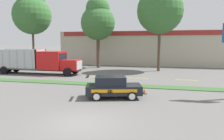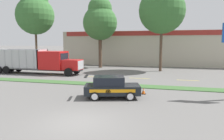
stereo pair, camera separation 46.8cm
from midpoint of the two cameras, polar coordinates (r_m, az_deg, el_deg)
ground_plane at (r=11.80m, az=-7.78°, el=-13.35°), size 600.00×600.00×0.00m
grass_verge at (r=21.27m, az=3.00°, el=-3.99°), size 120.00×1.67×0.06m
centre_line_1 at (r=32.13m, az=-22.32°, el=-0.81°), size 2.40×0.14×0.01m
centre_line_2 at (r=29.18m, az=-13.86°, el=-1.23°), size 2.40×0.14×0.01m
centre_line_3 at (r=27.01m, az=-3.77°, el=-1.70°), size 2.40×0.14×0.01m
centre_line_4 at (r=25.79m, az=7.67°, el=-2.16°), size 2.40×0.14×0.01m
centre_line_5 at (r=25.68m, az=19.72°, el=-2.55°), size 2.40×0.14×0.01m
dump_truck_mid at (r=30.22m, az=-16.41°, el=2.01°), size 12.08×2.75×3.27m
rally_car at (r=16.41m, az=0.61°, el=-4.41°), size 4.44×2.92×1.67m
traffic_cone at (r=17.93m, az=8.97°, el=-5.45°), size 0.37×0.37×0.51m
store_building_backdrop at (r=44.98m, az=10.27°, el=5.70°), size 32.46×12.10×6.27m
tree_behind_left at (r=43.94m, az=-19.19°, el=14.19°), size 6.99×6.99×14.41m
tree_behind_centre at (r=36.82m, az=-2.78°, el=13.01°), size 5.64×5.64×11.63m
tree_behind_right at (r=33.08m, az=13.34°, el=16.00°), size 6.58×6.58×13.64m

